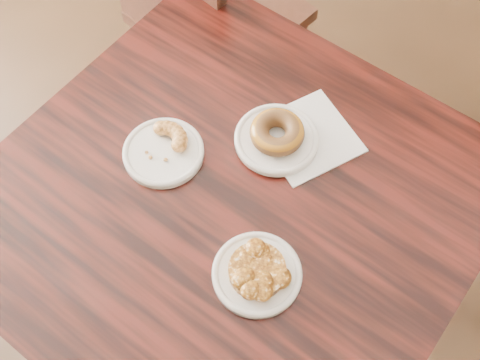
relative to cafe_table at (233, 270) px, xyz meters
The scene contains 10 objects.
floor 0.41m from the cafe_table, 120.88° to the left, with size 5.00×5.00×0.00m, color black.
cafe_table is the anchor object (origin of this frame).
chair_far 0.77m from the cafe_table, 119.83° to the left, with size 0.45×0.45×0.90m, color black, non-canonical shape.
napkin 0.43m from the cafe_table, 68.42° to the left, with size 0.17×0.17×0.00m, color silver.
plate_donut 0.41m from the cafe_table, 80.80° to the left, with size 0.17×0.17×0.01m, color white.
plate_cruller 0.41m from the cafe_table, behind, with size 0.16×0.16×0.01m, color white.
plate_fritter 0.41m from the cafe_table, 46.49° to the right, with size 0.16×0.16×0.01m, color silver.
glazed_donut 0.44m from the cafe_table, 80.80° to the left, with size 0.11×0.11×0.04m, color brown.
apple_fritter 0.44m from the cafe_table, 46.49° to the right, with size 0.14×0.14×0.03m, color #422007, non-canonical shape.
cruller_fragment 0.43m from the cafe_table, behind, with size 0.10×0.10×0.03m, color brown, non-canonical shape.
Camera 1 is at (0.34, -0.62, 1.75)m, focal length 45.00 mm.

